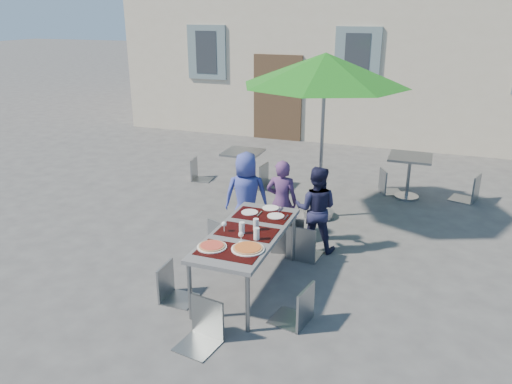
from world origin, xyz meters
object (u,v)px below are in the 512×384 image
at_px(child_0, 246,196).
at_px(child_1, 282,202).
at_px(child_2, 316,209).
at_px(chair_1, 288,211).
at_px(chair_5, 201,299).
at_px(cafe_table_1, 409,168).
at_px(bg_chair_l_0, 198,157).
at_px(chair_4, 298,282).
at_px(dining_table, 247,236).
at_px(bg_chair_r_0, 259,161).
at_px(pizza_near_right, 248,248).
at_px(chair_0, 223,217).
at_px(bg_chair_r_1, 473,171).
at_px(cafe_table_0, 243,163).
at_px(bg_chair_l_1, 389,167).
at_px(chair_3, 171,263).
at_px(patio_umbrella, 325,71).
at_px(pizza_near_left, 212,246).
at_px(chair_2, 304,222).

xyz_separation_m(child_0, child_1, (0.55, 0.02, -0.03)).
xyz_separation_m(child_2, chair_1, (-0.35, -0.19, -0.01)).
distance_m(chair_5, cafe_table_1, 5.41).
distance_m(bg_chair_l_0, cafe_table_1, 4.09).
bearing_deg(chair_4, child_0, 125.22).
bearing_deg(dining_table, chair_5, -91.67).
xyz_separation_m(chair_4, bg_chair_r_0, (-1.93, 4.10, 0.01)).
bearing_deg(pizza_near_right, child_0, 111.79).
bearing_deg(child_0, chair_4, 106.33).
height_order(dining_table, chair_4, chair_4).
xyz_separation_m(chair_0, bg_chair_r_1, (3.36, 3.39, 0.02)).
xyz_separation_m(chair_4, cafe_table_0, (-2.20, 3.93, -0.01)).
xyz_separation_m(chair_4, bg_chair_l_1, (0.45, 4.65, -0.02)).
bearing_deg(chair_1, cafe_table_1, 63.18).
bearing_deg(chair_4, pizza_near_right, 171.71).
relative_size(pizza_near_right, chair_3, 0.45).
bearing_deg(cafe_table_1, chair_5, -107.80).
bearing_deg(cafe_table_1, pizza_near_right, -108.09).
bearing_deg(child_1, cafe_table_0, -61.52).
bearing_deg(cafe_table_0, chair_3, -80.41).
bearing_deg(chair_3, bg_chair_r_0, 95.48).
relative_size(child_1, bg_chair_l_1, 1.47).
bearing_deg(chair_3, child_1, 69.30).
bearing_deg(child_2, pizza_near_right, 73.38).
xyz_separation_m(chair_1, bg_chair_l_0, (-2.64, 2.44, -0.13)).
distance_m(chair_1, bg_chair_r_1, 3.95).
height_order(patio_umbrella, cafe_table_0, patio_umbrella).
bearing_deg(pizza_near_left, dining_table, 67.82).
xyz_separation_m(pizza_near_left, chair_5, (0.18, -0.66, -0.25)).
relative_size(pizza_near_right, bg_chair_r_1, 0.39).
bearing_deg(pizza_near_left, child_1, 83.41).
relative_size(child_2, bg_chair_r_0, 1.40).
relative_size(pizza_near_left, bg_chair_l_1, 0.39).
bearing_deg(chair_4, bg_chair_l_0, 128.43).
bearing_deg(pizza_near_left, chair_0, 108.97).
height_order(bg_chair_l_1, bg_chair_r_1, bg_chair_r_1).
height_order(child_2, bg_chair_l_1, child_2).
distance_m(pizza_near_left, chair_2, 1.66).
bearing_deg(child_2, child_1, -13.19).
xyz_separation_m(child_0, bg_chair_l_0, (-1.91, 2.20, -0.18)).
bearing_deg(chair_2, chair_4, -77.10).
xyz_separation_m(pizza_near_right, chair_2, (0.27, 1.41, -0.21)).
relative_size(chair_0, patio_umbrella, 0.35).
xyz_separation_m(bg_chair_r_0, bg_chair_r_1, (3.83, 0.61, 0.04)).
distance_m(child_0, chair_3, 1.95).
xyz_separation_m(dining_table, bg_chair_l_0, (-2.45, 3.56, -0.21)).
height_order(chair_4, bg_chair_l_1, chair_4).
bearing_deg(chair_1, cafe_table_0, 124.95).
bearing_deg(child_0, child_1, 163.16).
distance_m(patio_umbrella, bg_chair_r_1, 3.44).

